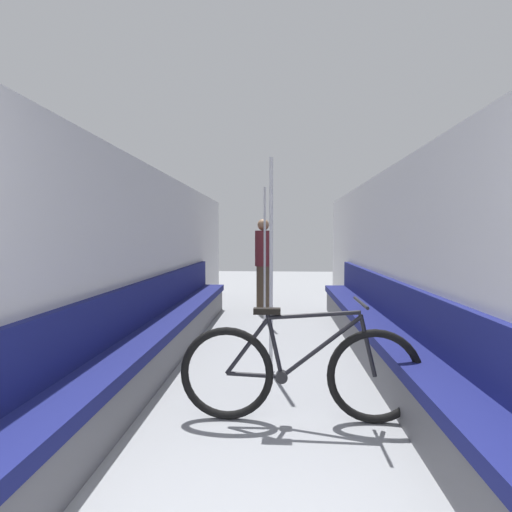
{
  "coord_description": "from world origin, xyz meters",
  "views": [
    {
      "loc": [
        0.1,
        -0.51,
        1.38
      ],
      "look_at": [
        -0.17,
        4.07,
        1.15
      ],
      "focal_mm": 28.0,
      "sensor_mm": 36.0,
      "label": 1
    }
  ],
  "objects_px": {
    "bench_seat_row_left": "(161,335)",
    "bicycle": "(300,372)",
    "grab_pole_far": "(271,269)",
    "passenger_standing": "(263,264)",
    "bench_seat_row_right": "(383,338)",
    "grab_pole_near": "(265,257)"
  },
  "relations": [
    {
      "from": "bicycle",
      "to": "passenger_standing",
      "type": "distance_m",
      "value": 4.35
    },
    {
      "from": "bicycle",
      "to": "passenger_standing",
      "type": "relative_size",
      "value": 1.06
    },
    {
      "from": "bench_seat_row_left",
      "to": "bench_seat_row_right",
      "type": "height_order",
      "value": "same"
    },
    {
      "from": "bench_seat_row_left",
      "to": "bicycle",
      "type": "xyz_separation_m",
      "value": [
        1.44,
        -1.29,
        0.06
      ]
    },
    {
      "from": "bench_seat_row_left",
      "to": "bench_seat_row_right",
      "type": "xyz_separation_m",
      "value": [
        2.37,
        0.0,
        0.0
      ]
    },
    {
      "from": "bench_seat_row_left",
      "to": "grab_pole_far",
      "type": "bearing_deg",
      "value": -10.43
    },
    {
      "from": "bicycle",
      "to": "grab_pole_near",
      "type": "xyz_separation_m",
      "value": [
        -0.39,
        3.45,
        0.68
      ]
    },
    {
      "from": "grab_pole_near",
      "to": "passenger_standing",
      "type": "relative_size",
      "value": 1.28
    },
    {
      "from": "bench_seat_row_right",
      "to": "passenger_standing",
      "type": "xyz_separation_m",
      "value": [
        -1.38,
        3.0,
        0.57
      ]
    },
    {
      "from": "bench_seat_row_right",
      "to": "grab_pole_near",
      "type": "height_order",
      "value": "grab_pole_near"
    },
    {
      "from": "bench_seat_row_left",
      "to": "passenger_standing",
      "type": "distance_m",
      "value": 3.21
    },
    {
      "from": "bicycle",
      "to": "grab_pole_near",
      "type": "bearing_deg",
      "value": 113.7
    },
    {
      "from": "bench_seat_row_right",
      "to": "grab_pole_far",
      "type": "distance_m",
      "value": 1.41
    },
    {
      "from": "bicycle",
      "to": "passenger_standing",
      "type": "bearing_deg",
      "value": 113.2
    },
    {
      "from": "bench_seat_row_left",
      "to": "passenger_standing",
      "type": "height_order",
      "value": "passenger_standing"
    },
    {
      "from": "grab_pole_far",
      "to": "bicycle",
      "type": "bearing_deg",
      "value": -77.51
    },
    {
      "from": "bench_seat_row_left",
      "to": "passenger_standing",
      "type": "xyz_separation_m",
      "value": [
        0.99,
        3.0,
        0.57
      ]
    },
    {
      "from": "grab_pole_near",
      "to": "passenger_standing",
      "type": "height_order",
      "value": "grab_pole_near"
    },
    {
      "from": "bench_seat_row_right",
      "to": "passenger_standing",
      "type": "distance_m",
      "value": 3.35
    },
    {
      "from": "grab_pole_far",
      "to": "passenger_standing",
      "type": "bearing_deg",
      "value": 93.72
    },
    {
      "from": "bench_seat_row_left",
      "to": "grab_pole_far",
      "type": "distance_m",
      "value": 1.43
    },
    {
      "from": "bench_seat_row_right",
      "to": "grab_pole_near",
      "type": "xyz_separation_m",
      "value": [
        -1.32,
        2.16,
        0.75
      ]
    }
  ]
}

